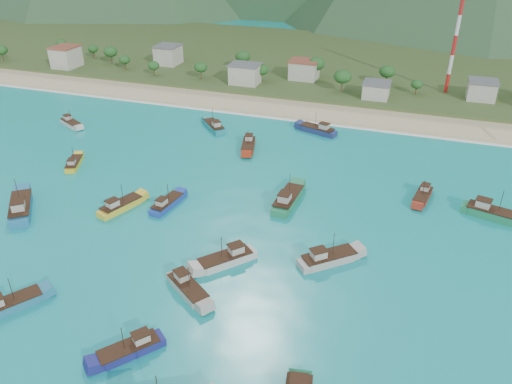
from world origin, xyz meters
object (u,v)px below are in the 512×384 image
(boat_3, at_px, (423,196))
(boat_13, at_px, (71,123))
(radio_tower, at_px, (456,35))
(boat_23, at_px, (226,260))
(boat_0, at_px, (167,204))
(boat_11, at_px, (121,206))
(boat_19, at_px, (10,305))
(boat_5, at_px, (21,208))
(boat_14, at_px, (188,289))
(boat_16, at_px, (288,200))
(boat_24, at_px, (318,130))
(boat_10, at_px, (248,146))
(boat_18, at_px, (130,350))
(boat_15, at_px, (493,214))
(boat_25, at_px, (328,259))
(boat_9, at_px, (74,164))
(boat_20, at_px, (214,127))

(boat_3, distance_m, boat_13, 101.45)
(radio_tower, relative_size, boat_23, 3.68)
(boat_0, bearing_deg, boat_11, -147.43)
(radio_tower, bearing_deg, boat_19, -115.59)
(boat_5, distance_m, boat_23, 47.32)
(boat_14, bearing_deg, boat_16, -158.27)
(radio_tower, distance_m, boat_13, 124.36)
(boat_14, relative_size, boat_24, 0.87)
(radio_tower, distance_m, boat_10, 82.18)
(boat_13, height_order, boat_18, boat_18)
(boat_5, distance_m, boat_24, 79.91)
(radio_tower, distance_m, boat_3, 78.50)
(boat_15, bearing_deg, boat_25, -33.22)
(boat_19, relative_size, boat_25, 0.98)
(boat_5, bearing_deg, boat_11, -15.87)
(boat_23, xyz_separation_m, boat_25, (17.16, 6.08, 0.02))
(boat_0, distance_m, boat_5, 30.31)
(boat_9, relative_size, boat_10, 0.83)
(radio_tower, relative_size, boat_3, 4.02)
(boat_11, relative_size, boat_16, 0.85)
(boat_24, bearing_deg, boat_20, 121.37)
(boat_15, distance_m, boat_20, 77.91)
(boat_10, distance_m, boat_25, 52.41)
(boat_0, height_order, boat_25, boat_25)
(boat_3, height_order, boat_18, boat_18)
(boat_13, bearing_deg, boat_10, 119.16)
(radio_tower, height_order, boat_3, radio_tower)
(boat_5, height_order, boat_25, boat_5)
(boat_3, bearing_deg, boat_5, 32.81)
(boat_11, bearing_deg, boat_15, 36.42)
(boat_15, distance_m, boat_19, 91.72)
(boat_20, bearing_deg, boat_25, -93.07)
(boat_0, xyz_separation_m, boat_24, (21.29, 51.08, 0.17))
(boat_13, height_order, boat_20, boat_20)
(radio_tower, bearing_deg, boat_3, -92.93)
(radio_tower, xyz_separation_m, boat_14, (-39.17, -120.76, -19.85))
(boat_5, bearing_deg, boat_10, 15.62)
(boat_14, bearing_deg, boat_15, 165.07)
(boat_0, relative_size, boat_18, 1.04)
(boat_10, distance_m, boat_16, 30.68)
(boat_24, bearing_deg, boat_3, -116.81)
(boat_5, bearing_deg, boat_15, -20.48)
(radio_tower, xyz_separation_m, boat_5, (-83.27, -109.07, -19.52))
(boat_16, bearing_deg, boat_19, -122.62)
(boat_13, bearing_deg, boat_5, 53.14)
(boat_10, height_order, boat_18, boat_10)
(boat_25, bearing_deg, boat_15, 90.50)
(boat_19, bearing_deg, boat_0, 110.25)
(boat_10, bearing_deg, boat_3, 149.15)
(boat_13, distance_m, boat_18, 95.50)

